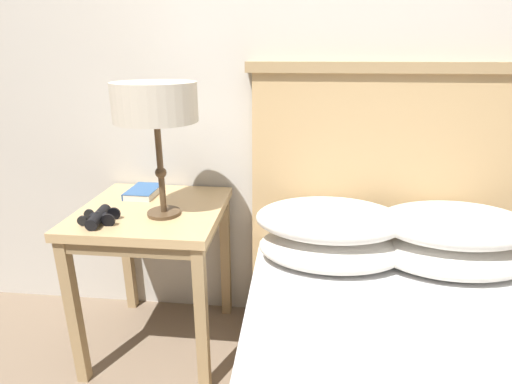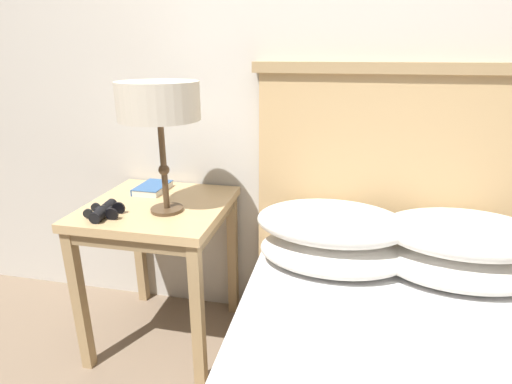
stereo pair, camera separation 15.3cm
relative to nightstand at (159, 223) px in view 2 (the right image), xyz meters
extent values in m
cube|color=beige|center=(0.63, 0.33, 0.71)|extent=(8.00, 0.06, 2.60)
cube|color=tan|center=(0.00, 0.00, 0.07)|extent=(0.58, 0.58, 0.04)
cube|color=#917650|center=(0.00, 0.00, 0.03)|extent=(0.55, 0.55, 0.05)
cube|color=#A4865B|center=(-0.25, -0.26, -0.27)|extent=(0.04, 0.04, 0.64)
cube|color=#A4865B|center=(0.26, -0.26, -0.27)|extent=(0.04, 0.04, 0.64)
cube|color=#A4865B|center=(-0.25, 0.25, -0.27)|extent=(0.04, 0.04, 0.64)
cube|color=#A4865B|center=(0.26, 0.25, -0.27)|extent=(0.04, 0.04, 0.64)
cube|color=silver|center=(0.98, -0.09, -0.14)|extent=(1.07, 0.28, 0.01)
cube|color=tan|center=(0.98, 0.26, 0.02)|extent=(1.17, 0.06, 1.21)
cube|color=#A4865B|center=(0.98, 0.26, 0.64)|extent=(1.22, 0.10, 0.04)
ellipsoid|color=silver|center=(0.75, 0.02, -0.07)|extent=(0.60, 0.36, 0.15)
ellipsoid|color=silver|center=(1.22, 0.02, -0.07)|extent=(0.60, 0.36, 0.15)
ellipsoid|color=silver|center=(0.73, 0.02, 0.06)|extent=(0.60, 0.36, 0.15)
ellipsoid|color=silver|center=(1.22, 0.02, 0.06)|extent=(0.60, 0.36, 0.15)
cylinder|color=#4C3823|center=(0.08, -0.07, 0.10)|extent=(0.13, 0.13, 0.01)
cylinder|color=#4C3823|center=(0.08, -0.07, 0.28)|extent=(0.02, 0.02, 0.35)
sphere|color=#4C3823|center=(0.08, -0.07, 0.26)|extent=(0.04, 0.04, 0.04)
cylinder|color=beige|center=(0.08, -0.07, 0.53)|extent=(0.31, 0.31, 0.14)
cube|color=silver|center=(-0.09, 0.14, 0.10)|extent=(0.12, 0.18, 0.03)
cube|color=#2D568E|center=(-0.09, 0.14, 0.12)|extent=(0.13, 0.18, 0.00)
cube|color=#2D568E|center=(-0.15, 0.14, 0.10)|extent=(0.01, 0.18, 0.03)
cylinder|color=black|center=(-0.14, -0.21, 0.11)|extent=(0.06, 0.10, 0.04)
cylinder|color=black|center=(-0.09, -0.20, 0.11)|extent=(0.05, 0.02, 0.05)
cylinder|color=black|center=(-0.19, -0.21, 0.11)|extent=(0.04, 0.02, 0.04)
cylinder|color=black|center=(-0.15, -0.14, 0.11)|extent=(0.06, 0.10, 0.04)
cylinder|color=black|center=(-0.10, -0.14, 0.11)|extent=(0.05, 0.02, 0.05)
cylinder|color=black|center=(-0.19, -0.15, 0.11)|extent=(0.04, 0.02, 0.04)
cube|color=black|center=(-0.14, -0.17, 0.12)|extent=(0.06, 0.04, 0.01)
cylinder|color=black|center=(-0.14, -0.17, 0.12)|extent=(0.02, 0.01, 0.02)
camera|label=1|loc=(0.59, -1.49, 0.70)|focal=28.00mm
camera|label=2|loc=(0.74, -1.46, 0.70)|focal=28.00mm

